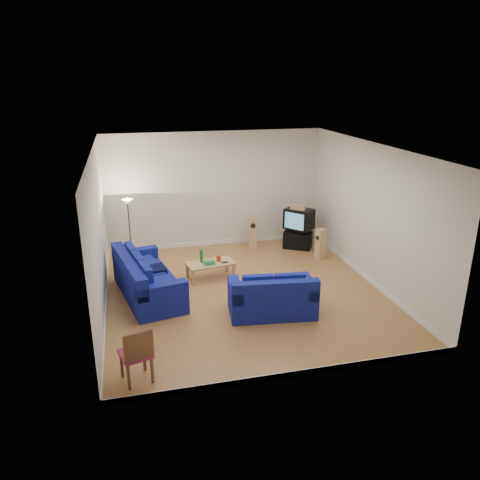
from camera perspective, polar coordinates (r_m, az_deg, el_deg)
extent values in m
cube|color=brown|center=(10.56, 0.52, -6.34)|extent=(6.00, 6.50, 0.01)
cube|color=white|center=(9.61, 0.58, 11.11)|extent=(6.00, 6.50, 0.01)
cube|color=silver|center=(13.03, -3.02, 6.13)|extent=(6.00, 0.01, 3.20)
cube|color=silver|center=(7.07, 7.13, -5.72)|extent=(6.00, 0.01, 3.20)
cube|color=silver|center=(9.70, -16.88, 0.61)|extent=(0.01, 6.50, 3.20)
cube|color=silver|center=(11.07, 15.79, 3.01)|extent=(0.01, 6.50, 3.20)
cube|color=white|center=(13.46, -2.90, -0.28)|extent=(6.00, 0.02, 0.12)
cube|color=white|center=(7.86, 6.63, -15.92)|extent=(6.00, 0.02, 0.12)
cube|color=white|center=(10.28, -15.99, -7.53)|extent=(0.02, 6.50, 0.12)
cube|color=white|center=(11.58, 15.06, -4.32)|extent=(0.02, 6.50, 0.12)
cube|color=#090F65|center=(10.49, -11.09, -5.52)|extent=(1.51, 2.57, 0.46)
cube|color=#090F65|center=(10.23, -13.42, -3.51)|extent=(0.73, 2.41, 0.47)
cube|color=#090F65|center=(11.33, -12.63, -1.73)|extent=(1.07, 0.45, 0.26)
cube|color=#090F65|center=(9.38, -9.49, -6.07)|extent=(1.07, 0.45, 0.26)
cube|color=black|center=(10.39, -10.33, -3.67)|extent=(0.52, 0.52, 0.13)
cube|color=#090F65|center=(9.63, 3.88, -7.67)|extent=(1.82, 1.16, 0.42)
cube|color=#090F65|center=(9.11, 4.36, -6.31)|extent=(1.73, 0.43, 0.43)
cube|color=#090F65|center=(9.38, -0.59, -6.12)|extent=(0.34, 0.98, 0.24)
cube|color=#090F65|center=(9.64, 8.31, -5.60)|extent=(0.34, 0.98, 0.24)
cube|color=black|center=(9.62, 3.76, -5.60)|extent=(0.45, 0.45, 0.12)
cube|color=tan|center=(11.11, -3.62, -2.89)|extent=(1.19, 0.73, 0.05)
cube|color=tan|center=(10.85, -5.72, -4.68)|extent=(0.07, 0.07, 0.35)
cube|color=tan|center=(11.25, -6.42, -3.80)|extent=(0.07, 0.07, 0.35)
cube|color=tan|center=(11.16, -0.75, -3.88)|extent=(0.07, 0.07, 0.35)
cube|color=tan|center=(11.55, -1.61, -3.05)|extent=(0.07, 0.07, 0.35)
cylinder|color=#197233|center=(11.07, -4.73, -1.97)|extent=(0.10, 0.10, 0.32)
cube|color=green|center=(10.98, -3.74, -2.76)|extent=(0.25, 0.15, 0.10)
cylinder|color=red|center=(11.14, -2.61, -2.27)|extent=(0.11, 0.11, 0.15)
cube|color=black|center=(11.08, -1.86, -2.73)|extent=(0.16, 0.05, 0.02)
cube|color=black|center=(13.20, 7.04, 0.00)|extent=(0.88, 0.76, 0.47)
cube|color=black|center=(13.15, 6.92, 1.22)|extent=(0.51, 0.51, 0.09)
cube|color=black|center=(13.06, 7.22, 2.58)|extent=(0.87, 0.90, 0.56)
cube|color=teal|center=(12.82, 6.62, 2.29)|extent=(0.39, 0.46, 0.45)
cube|color=tan|center=(12.92, 7.08, 4.03)|extent=(0.42, 0.39, 0.14)
cube|color=tan|center=(13.02, 1.51, 1.00)|extent=(0.26, 0.31, 0.95)
cylinder|color=black|center=(12.81, 1.60, 1.76)|extent=(0.14, 0.04, 0.14)
cube|color=tan|center=(12.46, 9.78, -0.47)|extent=(0.30, 0.27, 0.82)
cylinder|color=black|center=(12.31, 9.43, 0.26)|extent=(0.06, 0.12, 0.12)
cylinder|color=black|center=(12.55, -13.00, -2.50)|extent=(0.21, 0.21, 0.03)
cylinder|color=black|center=(12.28, -13.28, 0.93)|extent=(0.03, 0.03, 1.56)
cone|color=white|center=(12.06, -13.57, 4.55)|extent=(0.29, 0.29, 0.13)
cube|color=brown|center=(7.64, -13.43, -15.95)|extent=(0.05, 0.05, 0.46)
cube|color=brown|center=(7.95, -14.24, -14.52)|extent=(0.05, 0.05, 0.46)
cube|color=brown|center=(7.73, -10.67, -15.30)|extent=(0.05, 0.05, 0.46)
cube|color=brown|center=(8.03, -11.60, -13.92)|extent=(0.05, 0.05, 0.46)
cube|color=#9B324F|center=(7.70, -12.62, -13.37)|extent=(0.57, 0.57, 0.06)
cube|color=brown|center=(7.39, -12.26, -12.52)|extent=(0.45, 0.17, 0.46)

